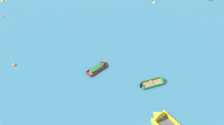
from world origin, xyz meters
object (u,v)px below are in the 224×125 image
Objects in this scene: rowboat_green_far_back at (159,81)px; mooring_buoy_between_boats_left at (14,65)px; mooring_buoy_outer_edge at (3,1)px; mooring_buoy_between_boats_right at (3,16)px; rowboat_yellow_outer_left at (163,122)px; rowboat_maroon_near_left at (100,67)px; mooring_buoy_near_foreground at (154,3)px.

rowboat_green_far_back reaches higher than mooring_buoy_between_boats_left.
mooring_buoy_between_boats_right is at bearing -86.76° from mooring_buoy_outer_edge.
mooring_buoy_outer_edge is at bearing 120.24° from rowboat_yellow_outer_left.
mooring_buoy_between_boats_right is at bearing 134.06° from rowboat_green_far_back.
rowboat_maroon_near_left is at bearing -16.68° from mooring_buoy_between_boats_left.
rowboat_green_far_back is 7.44× the size of mooring_buoy_near_foreground.
rowboat_green_far_back is 7.33× the size of mooring_buoy_outer_edge.
mooring_buoy_outer_edge is 22.12m from mooring_buoy_near_foreground.
rowboat_green_far_back is 16.02m from mooring_buoy_between_boats_left.
rowboat_green_far_back is at bearing -45.94° from mooring_buoy_between_boats_right.
rowboat_yellow_outer_left is (4.11, -8.54, 0.00)m from rowboat_maroon_near_left.
mooring_buoy_outer_edge is at bearing 122.38° from rowboat_maroon_near_left.
rowboat_green_far_back is 6.87× the size of mooring_buoy_between_boats_left.
rowboat_maroon_near_left is at bearing 115.66° from rowboat_yellow_outer_left.
mooring_buoy_near_foreground is (10.51, 11.39, -0.23)m from rowboat_maroon_near_left.
mooring_buoy_near_foreground is (19.68, 8.65, 0.00)m from mooring_buoy_between_boats_left.
rowboat_yellow_outer_left reaches higher than mooring_buoy_outer_edge.
rowboat_yellow_outer_left is (-1.45, -4.96, 0.10)m from rowboat_green_far_back.
rowboat_yellow_outer_left is at bearing -64.34° from rowboat_maroon_near_left.
rowboat_green_far_back is at bearing -23.27° from mooring_buoy_between_boats_left.
mooring_buoy_near_foreground is (21.14, -1.75, 0.00)m from mooring_buoy_between_boats_right.
mooring_buoy_between_boats_right is 21.22m from mooring_buoy_near_foreground.
mooring_buoy_between_boats_right is at bearing 175.28° from mooring_buoy_near_foreground.
rowboat_maroon_near_left reaches higher than mooring_buoy_near_foreground.
rowboat_maroon_near_left is 15.50m from mooring_buoy_near_foreground.
rowboat_green_far_back is (5.55, -3.58, -0.10)m from rowboat_maroon_near_left.
mooring_buoy_outer_edge reaches higher than mooring_buoy_between_boats_right.
rowboat_maroon_near_left reaches higher than mooring_buoy_outer_edge.
rowboat_green_far_back reaches higher than mooring_buoy_outer_edge.
rowboat_green_far_back reaches higher than mooring_buoy_near_foreground.
mooring_buoy_between_boats_left is 21.49m from mooring_buoy_near_foreground.
mooring_buoy_between_boats_left is at bearing 156.73° from rowboat_green_far_back.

